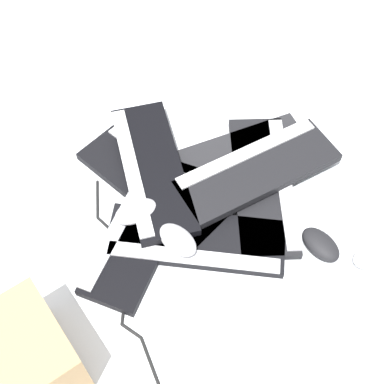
% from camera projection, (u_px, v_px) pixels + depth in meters
% --- Properties ---
extents(ground_plane, '(3.20, 3.20, 0.00)m').
position_uv_depth(ground_plane, '(188.00, 205.00, 1.40)').
color(ground_plane, silver).
extents(keyboard_0, '(0.21, 0.46, 0.03)m').
position_uv_depth(keyboard_0, '(264.00, 184.00, 1.42)').
color(keyboard_0, black).
rests_on(keyboard_0, ground).
extents(keyboard_1, '(0.46, 0.35, 0.03)m').
position_uv_depth(keyboard_1, '(233.00, 158.00, 1.47)').
color(keyboard_1, '#232326').
rests_on(keyboard_1, ground).
extents(keyboard_2, '(0.44, 0.38, 0.03)m').
position_uv_depth(keyboard_2, '(153.00, 183.00, 1.43)').
color(keyboard_2, black).
rests_on(keyboard_2, ground).
extents(keyboard_3, '(0.26, 0.46, 0.03)m').
position_uv_depth(keyboard_3, '(142.00, 227.00, 1.35)').
color(keyboard_3, black).
rests_on(keyboard_3, ground).
extents(keyboard_4, '(0.44, 0.16, 0.03)m').
position_uv_depth(keyboard_4, '(196.00, 241.00, 1.33)').
color(keyboard_4, black).
rests_on(keyboard_4, ground).
extents(keyboard_5, '(0.45, 0.38, 0.03)m').
position_uv_depth(keyboard_5, '(257.00, 170.00, 1.41)').
color(keyboard_5, black).
rests_on(keyboard_5, keyboard_0).
extents(keyboard_6, '(0.29, 0.46, 0.03)m').
position_uv_depth(keyboard_6, '(152.00, 169.00, 1.41)').
color(keyboard_6, black).
rests_on(keyboard_6, keyboard_2).
extents(mouse_0, '(0.13, 0.12, 0.04)m').
position_uv_depth(mouse_0, '(178.00, 240.00, 1.29)').
color(mouse_0, '#B7B7BC').
rests_on(mouse_0, keyboard_4).
extents(mouse_1, '(0.13, 0.11, 0.04)m').
position_uv_depth(mouse_1, '(374.00, 256.00, 1.30)').
color(mouse_1, silver).
rests_on(mouse_1, ground).
extents(mouse_2, '(0.12, 0.12, 0.04)m').
position_uv_depth(mouse_2, '(321.00, 244.00, 1.32)').
color(mouse_2, black).
rests_on(mouse_2, ground).
extents(mouse_3, '(0.13, 0.12, 0.04)m').
position_uv_depth(mouse_3, '(136.00, 211.00, 1.33)').
color(mouse_3, '#B7B7BC').
rests_on(mouse_3, keyboard_3).
extents(cable_0, '(0.25, 0.52, 0.01)m').
position_uv_depth(cable_0, '(122.00, 274.00, 1.29)').
color(cable_0, black).
rests_on(cable_0, ground).
extents(cardboard_box, '(0.31, 0.31, 0.18)m').
position_uv_depth(cardboard_box, '(14.00, 365.00, 1.08)').
color(cardboard_box, tan).
rests_on(cardboard_box, ground).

